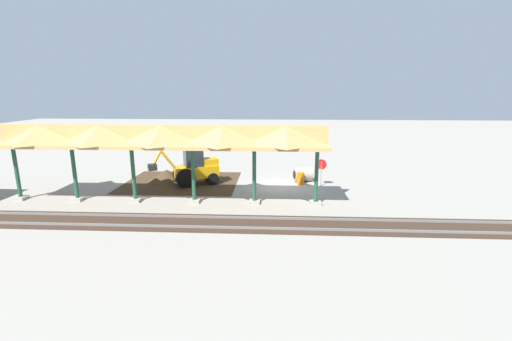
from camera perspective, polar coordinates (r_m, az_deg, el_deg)
ground_plane at (r=25.38m, az=4.17°, el=-2.70°), size 120.00×120.00×0.00m
dirt_work_zone at (r=27.13m, az=-12.28°, el=-1.92°), size 8.60×7.00×0.01m
platform_canopy at (r=21.79m, az=-15.58°, el=5.43°), size 20.29×3.20×4.90m
rail_tracks at (r=18.37m, az=4.61°, el=-8.93°), size 60.00×2.58×0.15m
stop_sign at (r=25.57m, az=10.84°, el=0.57°), size 0.72×0.31×2.03m
backhoe at (r=26.07m, az=-10.22°, el=0.43°), size 5.04×3.23×2.82m
dirt_mound at (r=27.92m, az=-14.61°, el=-1.63°), size 5.92×5.92×1.76m
concrete_pipe at (r=26.96m, az=7.80°, el=-0.66°), size 1.57×1.36×1.07m
traffic_barrel at (r=26.09m, az=7.40°, el=-1.31°), size 0.56×0.56×0.90m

